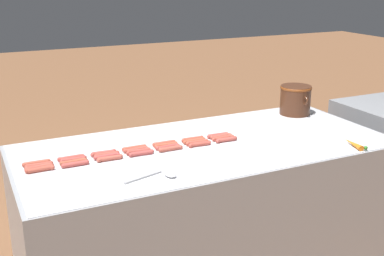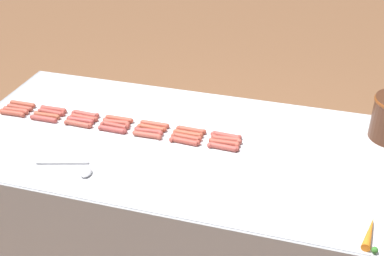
{
  "view_description": "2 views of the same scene",
  "coord_description": "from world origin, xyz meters",
  "px_view_note": "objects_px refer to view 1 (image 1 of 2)",
  "views": [
    {
      "loc": [
        2.38,
        -1.23,
        1.84
      ],
      "look_at": [
        -0.08,
        -0.05,
        0.97
      ],
      "focal_mm": 46.16,
      "sensor_mm": 36.0,
      "label": 1
    },
    {
      "loc": [
        1.79,
        0.5,
        2.12
      ],
      "look_at": [
        -0.02,
        -0.02,
        0.96
      ],
      "focal_mm": 46.55,
      "sensor_mm": 36.0,
      "label": 2
    }
  ],
  "objects_px": {
    "hot_dog_8": "(73,160)",
    "hot_dog_19": "(197,142)",
    "hot_dog_20": "(223,138)",
    "hot_dog_1": "(71,158)",
    "hot_dog_22": "(75,164)",
    "hot_dog_9": "(107,155)",
    "hot_dog_26": "(200,144)",
    "hot_dog_13": "(221,136)",
    "hot_dog_24": "(141,153)",
    "hot_dog_12": "(194,141)",
    "hot_dog_18": "(168,147)",
    "hot_dog_3": "(134,148)",
    "serving_spoon": "(161,176)",
    "hot_dog_11": "(166,145)",
    "hot_dog_16": "(107,156)",
    "hot_dog_15": "(74,162)",
    "hot_dog_2": "(103,153)",
    "hot_dog_4": "(164,143)",
    "hot_dog_0": "(36,163)",
    "hot_dog_14": "(39,167)",
    "hot_dog_21": "(40,169)",
    "bean_pot": "(295,98)",
    "hot_dog_25": "(171,149)",
    "hot_dog_10": "(136,150)",
    "hot_dog_27": "(226,140)",
    "carrot": "(354,144)",
    "hot_dog_6": "(218,135)",
    "hot_dog_23": "(110,158)",
    "hot_dog_7": "(39,165)"
  },
  "relations": [
    {
      "from": "hot_dog_8",
      "to": "hot_dog_19",
      "type": "distance_m",
      "value": 0.7
    },
    {
      "from": "hot_dog_19",
      "to": "hot_dog_20",
      "type": "height_order",
      "value": "same"
    },
    {
      "from": "hot_dog_1",
      "to": "hot_dog_22",
      "type": "distance_m",
      "value": 0.1
    },
    {
      "from": "hot_dog_9",
      "to": "hot_dog_26",
      "type": "bearing_deg",
      "value": 83.09
    },
    {
      "from": "hot_dog_13",
      "to": "hot_dog_24",
      "type": "relative_size",
      "value": 1.0
    },
    {
      "from": "hot_dog_12",
      "to": "hot_dog_18",
      "type": "distance_m",
      "value": 0.18
    },
    {
      "from": "hot_dog_20",
      "to": "hot_dog_24",
      "type": "height_order",
      "value": "same"
    },
    {
      "from": "hot_dog_3",
      "to": "hot_dog_24",
      "type": "xyz_separation_m",
      "value": [
        0.1,
        0.01,
        0.0
      ]
    },
    {
      "from": "hot_dog_20",
      "to": "serving_spoon",
      "type": "relative_size",
      "value": 0.54
    },
    {
      "from": "hot_dog_11",
      "to": "hot_dog_22",
      "type": "distance_m",
      "value": 0.53
    },
    {
      "from": "hot_dog_16",
      "to": "hot_dog_15",
      "type": "bearing_deg",
      "value": -88.8
    },
    {
      "from": "hot_dog_2",
      "to": "hot_dog_4",
      "type": "bearing_deg",
      "value": 90.74
    },
    {
      "from": "hot_dog_0",
      "to": "hot_dog_18",
      "type": "bearing_deg",
      "value": 84.59
    },
    {
      "from": "hot_dog_11",
      "to": "hot_dog_14",
      "type": "xyz_separation_m",
      "value": [
        0.03,
        -0.7,
        0.0
      ]
    },
    {
      "from": "hot_dog_21",
      "to": "bean_pot",
      "type": "distance_m",
      "value": 1.8
    },
    {
      "from": "hot_dog_14",
      "to": "hot_dog_26",
      "type": "bearing_deg",
      "value": 87.73
    },
    {
      "from": "hot_dog_20",
      "to": "hot_dog_3",
      "type": "bearing_deg",
      "value": -96.68
    },
    {
      "from": "hot_dog_8",
      "to": "hot_dog_14",
      "type": "height_order",
      "value": "same"
    },
    {
      "from": "hot_dog_4",
      "to": "hot_dog_9",
      "type": "relative_size",
      "value": 1.0
    },
    {
      "from": "hot_dog_25",
      "to": "hot_dog_26",
      "type": "height_order",
      "value": "same"
    },
    {
      "from": "hot_dog_1",
      "to": "hot_dog_2",
      "type": "xyz_separation_m",
      "value": [
        0.0,
        0.17,
        0.0
      ]
    },
    {
      "from": "hot_dog_4",
      "to": "hot_dog_19",
      "type": "xyz_separation_m",
      "value": [
        0.07,
        0.18,
        0.0
      ]
    },
    {
      "from": "hot_dog_10",
      "to": "hot_dog_27",
      "type": "height_order",
      "value": "same"
    },
    {
      "from": "bean_pot",
      "to": "hot_dog_19",
      "type": "bearing_deg",
      "value": -72.78
    },
    {
      "from": "hot_dog_8",
      "to": "hot_dog_14",
      "type": "relative_size",
      "value": 1.0
    },
    {
      "from": "hot_dog_12",
      "to": "serving_spoon",
      "type": "relative_size",
      "value": 0.54
    },
    {
      "from": "hot_dog_22",
      "to": "serving_spoon",
      "type": "height_order",
      "value": "hot_dog_22"
    },
    {
      "from": "hot_dog_18",
      "to": "hot_dog_22",
      "type": "bearing_deg",
      "value": -86.35
    },
    {
      "from": "serving_spoon",
      "to": "carrot",
      "type": "relative_size",
      "value": 1.48
    },
    {
      "from": "hot_dog_27",
      "to": "serving_spoon",
      "type": "relative_size",
      "value": 0.54
    },
    {
      "from": "hot_dog_10",
      "to": "hot_dog_22",
      "type": "bearing_deg",
      "value": -79.23
    },
    {
      "from": "hot_dog_24",
      "to": "hot_dog_27",
      "type": "distance_m",
      "value": 0.53
    },
    {
      "from": "hot_dog_9",
      "to": "hot_dog_26",
      "type": "relative_size",
      "value": 1.0
    },
    {
      "from": "hot_dog_3",
      "to": "hot_dog_24",
      "type": "bearing_deg",
      "value": 4.09
    },
    {
      "from": "hot_dog_1",
      "to": "hot_dog_24",
      "type": "relative_size",
      "value": 1.0
    },
    {
      "from": "hot_dog_12",
      "to": "hot_dog_18",
      "type": "bearing_deg",
      "value": -80.3
    },
    {
      "from": "hot_dog_14",
      "to": "serving_spoon",
      "type": "xyz_separation_m",
      "value": [
        0.35,
        0.52,
        -0.0
      ]
    },
    {
      "from": "bean_pot",
      "to": "hot_dog_6",
      "type": "bearing_deg",
      "value": -73.52
    },
    {
      "from": "hot_dog_15",
      "to": "hot_dog_24",
      "type": "relative_size",
      "value": 1.0
    },
    {
      "from": "hot_dog_27",
      "to": "hot_dog_3",
      "type": "bearing_deg",
      "value": -100.27
    },
    {
      "from": "hot_dog_23",
      "to": "hot_dog_25",
      "type": "xyz_separation_m",
      "value": [
        0.0,
        0.35,
        0.0
      ]
    },
    {
      "from": "hot_dog_9",
      "to": "hot_dog_19",
      "type": "height_order",
      "value": "same"
    },
    {
      "from": "hot_dog_1",
      "to": "hot_dog_11",
      "type": "xyz_separation_m",
      "value": [
        0.03,
        0.53,
        0.0
      ]
    },
    {
      "from": "hot_dog_0",
      "to": "hot_dog_6",
      "type": "relative_size",
      "value": 1.0
    },
    {
      "from": "hot_dog_0",
      "to": "hot_dog_19",
      "type": "distance_m",
      "value": 0.89
    },
    {
      "from": "hot_dog_14",
      "to": "carrot",
      "type": "height_order",
      "value": "carrot"
    },
    {
      "from": "hot_dog_10",
      "to": "hot_dog_24",
      "type": "height_order",
      "value": "same"
    },
    {
      "from": "hot_dog_26",
      "to": "hot_dog_13",
      "type": "bearing_deg",
      "value": 111.29
    },
    {
      "from": "hot_dog_7",
      "to": "hot_dog_11",
      "type": "distance_m",
      "value": 0.7
    },
    {
      "from": "hot_dog_6",
      "to": "hot_dog_21",
      "type": "bearing_deg",
      "value": -85.09
    }
  ]
}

